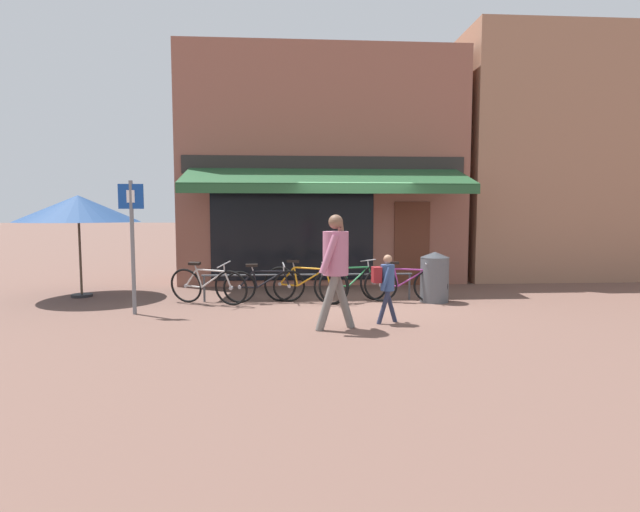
# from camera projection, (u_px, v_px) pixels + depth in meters

# --- Properties ---
(ground_plane) EXTENTS (160.00, 160.00, 0.00)m
(ground_plane) POSITION_uv_depth(u_px,v_px,m) (362.00, 304.00, 10.06)
(ground_plane) COLOR brown
(shop_front) EXTENTS (7.34, 4.62, 6.00)m
(shop_front) POSITION_uv_depth(u_px,v_px,m) (321.00, 170.00, 13.76)
(shop_front) COLOR #8E5647
(shop_front) RESTS_ON ground_plane
(neighbour_building) EXTENTS (7.38, 4.00, 6.70)m
(neighbour_building) POSITION_uv_depth(u_px,v_px,m) (574.00, 161.00, 14.75)
(neighbour_building) COLOR #9E7056
(neighbour_building) RESTS_ON ground_plane
(bike_rack_rail) EXTENTS (4.37, 0.04, 0.57)m
(bike_rack_rail) POSITION_uv_depth(u_px,v_px,m) (308.00, 278.00, 10.35)
(bike_rack_rail) COLOR #47494F
(bike_rack_rail) RESTS_ON ground_plane
(bicycle_silver) EXTENTS (1.67, 0.85, 0.88)m
(bicycle_silver) POSITION_uv_depth(u_px,v_px,m) (208.00, 286.00, 9.96)
(bicycle_silver) COLOR black
(bicycle_silver) RESTS_ON ground_plane
(bicycle_black) EXTENTS (1.67, 0.52, 0.81)m
(bicycle_black) POSITION_uv_depth(u_px,v_px,m) (264.00, 285.00, 10.16)
(bicycle_black) COLOR black
(bicycle_black) RESTS_ON ground_plane
(bicycle_orange) EXTENTS (1.73, 0.78, 0.87)m
(bicycle_orange) POSITION_uv_depth(u_px,v_px,m) (305.00, 284.00, 10.15)
(bicycle_orange) COLOR black
(bicycle_orange) RESTS_ON ground_plane
(bicycle_green) EXTENTS (1.60, 0.95, 0.89)m
(bicycle_green) POSITION_uv_depth(u_px,v_px,m) (354.00, 283.00, 10.25)
(bicycle_green) COLOR black
(bicycle_green) RESTS_ON ground_plane
(bicycle_purple) EXTENTS (1.68, 0.52, 0.83)m
(bicycle_purple) POSITION_uv_depth(u_px,v_px,m) (405.00, 284.00, 10.21)
(bicycle_purple) COLOR black
(bicycle_purple) RESTS_ON ground_plane
(pedestrian_adult) EXTENTS (0.66, 0.63, 1.82)m
(pedestrian_adult) POSITION_uv_depth(u_px,v_px,m) (336.00, 259.00, 7.79)
(pedestrian_adult) COLOR slate
(pedestrian_adult) RESTS_ON ground_plane
(pedestrian_child) EXTENTS (0.45, 0.39, 1.15)m
(pedestrian_child) POSITION_uv_depth(u_px,v_px,m) (386.00, 280.00, 8.26)
(pedestrian_child) COLOR #282D47
(pedestrian_child) RESTS_ON ground_plane
(litter_bin) EXTENTS (0.59, 0.59, 1.03)m
(litter_bin) POSITION_uv_depth(u_px,v_px,m) (434.00, 277.00, 10.25)
(litter_bin) COLOR #515459
(litter_bin) RESTS_ON ground_plane
(parking_sign) EXTENTS (0.44, 0.07, 2.40)m
(parking_sign) POSITION_uv_depth(u_px,v_px,m) (132.00, 233.00, 8.91)
(parking_sign) COLOR slate
(parking_sign) RESTS_ON ground_plane
(cafe_parasol) EXTENTS (2.55, 2.55, 2.21)m
(cafe_parasol) POSITION_uv_depth(u_px,v_px,m) (78.00, 209.00, 10.72)
(cafe_parasol) COLOR #4C3D2D
(cafe_parasol) RESTS_ON ground_plane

